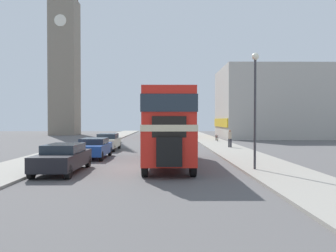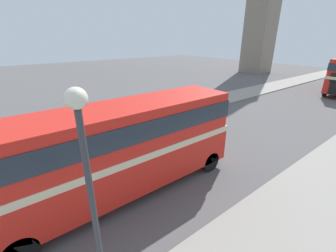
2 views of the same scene
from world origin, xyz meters
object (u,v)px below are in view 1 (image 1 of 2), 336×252
at_px(street_lamp, 255,93).
at_px(pedestrian_walking, 230,137).
at_px(car_parked_mid, 94,148).
at_px(bicycle_on_pavement, 217,138).
at_px(church_tower, 64,34).
at_px(car_parked_near, 63,158).
at_px(double_decker_bus, 168,122).
at_px(car_parked_far, 108,142).
at_px(bus_distant, 165,120).

bearing_deg(street_lamp, pedestrian_walking, 83.97).
xyz_separation_m(car_parked_mid, bicycle_on_pavement, (11.07, 16.76, -0.24)).
height_order(street_lamp, church_tower, church_tower).
height_order(car_parked_near, car_parked_mid, car_parked_near).
xyz_separation_m(double_decker_bus, church_tower, (-17.85, 38.64, 15.38)).
bearing_deg(car_parked_near, car_parked_far, 89.50).
relative_size(pedestrian_walking, bicycle_on_pavement, 0.91).
relative_size(car_parked_far, pedestrian_walking, 2.65).
bearing_deg(bus_distant, bicycle_on_pavement, -61.58).
distance_m(car_parked_near, car_parked_far, 12.07).
relative_size(pedestrian_walking, street_lamp, 0.27).
distance_m(car_parked_far, bicycle_on_pavement, 15.54).
height_order(bus_distant, car_parked_far, bus_distant).
xyz_separation_m(car_parked_mid, car_parked_far, (-0.09, 5.95, 0.03)).
xyz_separation_m(car_parked_near, church_tower, (-12.62, 41.77, 17.11)).
height_order(bus_distant, church_tower, church_tower).
bearing_deg(bicycle_on_pavement, street_lamp, -94.22).
bearing_deg(car_parked_mid, car_parked_far, 90.84).
bearing_deg(bicycle_on_pavement, car_parked_mid, -123.46).
bearing_deg(pedestrian_walking, street_lamp, -96.03).
distance_m(car_parked_near, pedestrian_walking, 17.51).
bearing_deg(church_tower, street_lamp, -61.86).
xyz_separation_m(pedestrian_walking, church_tower, (-23.63, 28.15, 16.82)).
bearing_deg(car_parked_near, car_parked_mid, 88.20).
relative_size(bicycle_on_pavement, street_lamp, 0.30).
xyz_separation_m(bus_distant, bicycle_on_pavement, (6.25, -11.55, -2.10)).
height_order(bicycle_on_pavement, street_lamp, street_lamp).
relative_size(car_parked_mid, pedestrian_walking, 2.63).
bearing_deg(bicycle_on_pavement, bus_distant, 118.42).
bearing_deg(car_parked_mid, bus_distant, 80.33).
bearing_deg(church_tower, double_decker_bus, -65.20).
bearing_deg(car_parked_near, bicycle_on_pavement, 63.78).
height_order(car_parked_mid, car_parked_far, car_parked_far).
height_order(double_decker_bus, bicycle_on_pavement, double_decker_bus).
height_order(double_decker_bus, car_parked_mid, double_decker_bus).
bearing_deg(double_decker_bus, church_tower, 114.80).
distance_m(bicycle_on_pavement, street_lamp, 22.97).
relative_size(bicycle_on_pavement, church_tower, 0.05).
xyz_separation_m(bus_distant, car_parked_mid, (-4.82, -28.31, -1.87)).
bearing_deg(pedestrian_walking, double_decker_bus, -118.83).
height_order(car_parked_mid, church_tower, church_tower).
distance_m(car_parked_near, car_parked_mid, 6.12).
bearing_deg(church_tower, bus_distant, -22.59).
distance_m(car_parked_mid, church_tower, 41.57).
bearing_deg(car_parked_mid, church_tower, 109.77).
bearing_deg(car_parked_far, bus_distant, 77.62).
bearing_deg(bus_distant, car_parked_far, -102.38).
height_order(car_parked_mid, street_lamp, street_lamp).
relative_size(bus_distant, pedestrian_walking, 6.28).
xyz_separation_m(bicycle_on_pavement, church_tower, (-23.89, 18.89, 17.36)).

